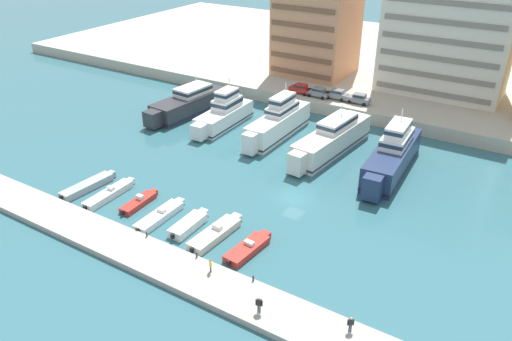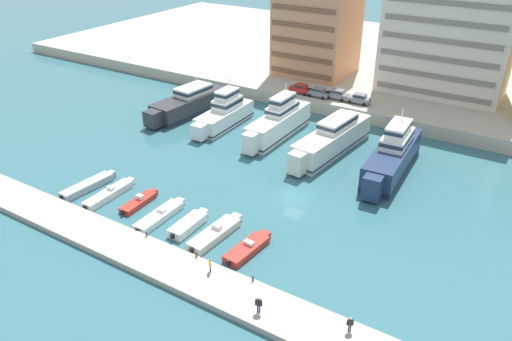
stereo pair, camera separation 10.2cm
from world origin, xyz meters
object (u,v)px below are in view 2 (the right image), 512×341
Objects in this scene: car_grey_mid_left at (337,94)px; pedestrian_near_edge at (210,264)px; yacht_navy_center at (393,155)px; car_grey_left at (319,92)px; car_red_far_left at (301,88)px; motorboat_white_center_left at (160,216)px; pedestrian_far_side at (350,323)px; motorboat_grey_far_left at (88,186)px; yacht_charcoal_far_left at (188,103)px; yacht_white_mid_left at (278,122)px; motorboat_red_mid_left at (139,202)px; car_grey_center_left at (359,98)px; yacht_ivory_center_left at (332,139)px; motorboat_red_mid_right at (248,248)px; motorboat_white_center at (189,224)px; yacht_white_left at (224,114)px; motorboat_cream_center_right at (215,233)px; pedestrian_mid_deck at (259,304)px; motorboat_white_left at (109,194)px.

car_grey_mid_left is 2.67× the size of pedestrian_near_edge.
car_grey_left is (-19.33, 16.51, 0.77)m from yacht_navy_center.
car_red_far_left is 7.01m from car_grey_mid_left.
pedestrian_far_side is at bearing -11.50° from motorboat_white_center_left.
yacht_navy_center is 41.71m from motorboat_grey_far_left.
yacht_charcoal_far_left is 18.63m from yacht_white_mid_left.
car_grey_left is 3.37m from car_grey_mid_left.
motorboat_white_center_left is (4.39, -1.02, 0.05)m from motorboat_red_mid_left.
car_grey_center_left is at bearing 74.23° from motorboat_red_mid_left.
yacht_ivory_center_left reaches higher than pedestrian_far_side.
motorboat_white_center is at bearing 179.53° from motorboat_red_mid_right.
car_red_far_left reaches higher than motorboat_white_center.
yacht_charcoal_far_left is 1.22× the size of yacht_white_left.
car_grey_left is (0.22, 14.40, 0.83)m from yacht_white_mid_left.
car_grey_center_left is 2.61× the size of pedestrian_far_side.
yacht_white_left is at bearing 123.07° from pedestrian_near_edge.
yacht_navy_center reaches higher than car_grey_left.
car_red_far_left is at bearing 43.39° from yacht_charcoal_far_left.
motorboat_grey_far_left is 48.12m from car_grey_center_left.
yacht_charcoal_far_left is 2.20× the size of motorboat_cream_center_right.
pedestrian_far_side is (45.13, -34.17, -0.27)m from yacht_charcoal_far_left.
car_red_far_left is at bearing 121.73° from pedestrian_far_side.
yacht_charcoal_far_left is at bearing 128.68° from motorboat_white_center.
yacht_white_left is at bearing 129.05° from pedestrian_mid_deck.
yacht_white_mid_left is 14.91m from car_red_far_left.
yacht_ivory_center_left is 27.66m from motorboat_red_mid_right.
yacht_white_mid_left is 28.02m from motorboat_red_mid_left.
motorboat_red_mid_right is at bearing -0.39° from motorboat_grey_far_left.
pedestrian_mid_deck reaches higher than pedestrian_far_side.
pedestrian_mid_deck is (22.09, -50.71, -1.52)m from car_red_far_left.
motorboat_white_left is (3.99, -0.02, -0.01)m from motorboat_grey_far_left.
motorboat_grey_far_left is (-12.88, -28.27, -1.92)m from yacht_white_mid_left.
motorboat_grey_far_left is 1.01× the size of motorboat_cream_center_right.
motorboat_white_center_left is 27.06m from pedestrian_far_side.
yacht_navy_center reaches higher than yacht_charcoal_far_left.
yacht_white_left is 9.67× the size of pedestrian_far_side.
pedestrian_mid_deck is (18.62, -36.24, -0.69)m from yacht_white_mid_left.
yacht_navy_center is 2.78× the size of motorboat_red_mid_right.
car_grey_mid_left is (-8.93, 43.62, 2.82)m from motorboat_red_mid_right.
yacht_navy_center is 2.42× the size of motorboat_white_center_left.
pedestrian_far_side is (26.29, -48.42, -1.61)m from car_grey_left.
pedestrian_mid_deck reaches higher than motorboat_red_mid_right.
yacht_charcoal_far_left is at bearing -150.35° from car_grey_center_left.
yacht_navy_center is at bearing 102.29° from pedestrian_far_side.
pedestrian_near_edge is at bearing -71.28° from yacht_white_mid_left.
yacht_white_mid_left is at bearing 90.04° from motorboat_white_center_left.
motorboat_red_mid_left is at bearing 158.16° from pedestrian_near_edge.
motorboat_white_center_left is at bearing -176.03° from motorboat_cream_center_right.
motorboat_white_center is 23.03m from pedestrian_far_side.
yacht_white_mid_left is 31.12m from motorboat_grey_far_left.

